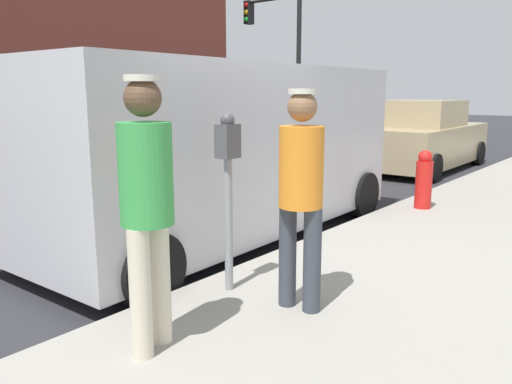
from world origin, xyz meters
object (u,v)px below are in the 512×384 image
parked_van (223,148)px  parked_sedan_ahead (422,138)px  pedestrian_in_green (147,197)px  pedestrian_in_orange (301,186)px  fire_hydrant (424,180)px  parking_meter_near (228,172)px  traffic_light_corner (279,43)px

parked_van → parked_sedan_ahead: 7.31m
pedestrian_in_green → pedestrian_in_orange: pedestrian_in_green is taller
parked_sedan_ahead → fire_hydrant: bearing=-68.3°
pedestrian_in_green → parked_van: parked_van is taller
fire_hydrant → pedestrian_in_green: bearing=-87.8°
pedestrian_in_orange → parked_sedan_ahead: (-2.46, 8.81, -0.38)m
parked_van → fire_hydrant: parked_van is taller
parked_van → pedestrian_in_orange: bearing=-34.6°
parked_van → parked_sedan_ahead: bearing=92.1°
parking_meter_near → traffic_light_corner: traffic_light_corner is taller
traffic_light_corner → pedestrian_in_orange: bearing=-52.8°
pedestrian_in_orange → fire_hydrant: bearing=98.2°
parked_van → pedestrian_in_green: bearing=-56.0°
parking_meter_near → parked_van: size_ratio=0.29×
pedestrian_in_green → parked_van: (-1.81, 2.68, -0.03)m
parked_van → fire_hydrant: (1.60, 2.60, -0.59)m
fire_hydrant → pedestrian_in_orange: bearing=-81.8°
pedestrian_in_orange → parked_van: size_ratio=0.33×
parked_van → traffic_light_corner: (-6.68, 10.19, 2.36)m
pedestrian_in_green → pedestrian_in_orange: (0.38, 1.17, -0.05)m
parked_sedan_ahead → pedestrian_in_orange: bearing=-74.4°
fire_hydrant → parked_van: bearing=-121.6°
fire_hydrant → parked_sedan_ahead: bearing=111.7°
traffic_light_corner → fire_hydrant: traffic_light_corner is taller
fire_hydrant → parking_meter_near: bearing=-91.4°
pedestrian_in_green → traffic_light_corner: size_ratio=0.34×
parking_meter_near → traffic_light_corner: 14.52m
parked_van → parked_sedan_ahead: parked_van is taller
parking_meter_near → fire_hydrant: bearing=88.6°
parking_meter_near → pedestrian_in_green: (0.31, -1.11, 0.00)m
parking_meter_near → parked_sedan_ahead: bearing=101.3°
pedestrian_in_green → parked_van: size_ratio=0.34×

